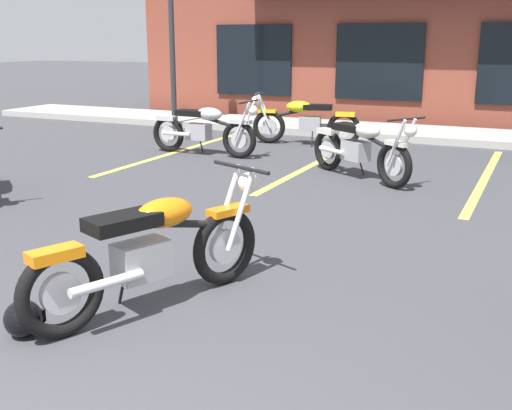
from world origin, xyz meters
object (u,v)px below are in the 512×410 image
motorcycle_foreground_classic (153,249)px  helmet_on_pavement (23,318)px  motorcycle_black_cruiser (305,120)px  motorcycle_orange_scrambler (204,129)px  motorcycle_green_cafe_racer (360,147)px

motorcycle_foreground_classic → helmet_on_pavement: (-0.54, -0.79, -0.33)m
motorcycle_black_cruiser → motorcycle_orange_scrambler: (-1.20, -1.78, 0.00)m
motorcycle_foreground_classic → helmet_on_pavement: size_ratio=7.69×
motorcycle_black_cruiser → motorcycle_green_cafe_racer: (1.80, -2.53, 0.00)m
motorcycle_green_cafe_racer → helmet_on_pavement: 5.88m
motorcycle_orange_scrambler → helmet_on_pavement: 6.97m
motorcycle_foreground_classic → motorcycle_black_cruiser: 7.74m
motorcycle_orange_scrambler → helmet_on_pavement: bearing=-70.7°
motorcycle_foreground_classic → motorcycle_black_cruiser: bearing=102.3°
motorcycle_orange_scrambler → helmet_on_pavement: motorcycle_orange_scrambler is taller
motorcycle_orange_scrambler → motorcycle_foreground_classic: bearing=-63.8°
motorcycle_black_cruiser → motorcycle_orange_scrambler: same height
motorcycle_orange_scrambler → motorcycle_green_cafe_racer: bearing=-13.9°
motorcycle_foreground_classic → helmet_on_pavement: motorcycle_foreground_classic is taller
motorcycle_foreground_classic → helmet_on_pavement: bearing=-124.2°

